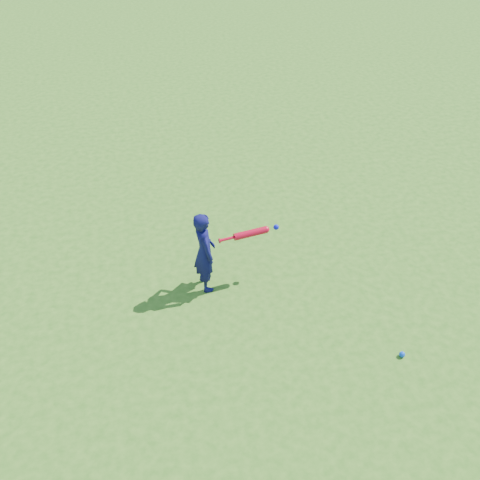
{
  "coord_description": "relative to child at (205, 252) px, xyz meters",
  "views": [
    {
      "loc": [
        -0.78,
        -5.12,
        5.0
      ],
      "look_at": [
        0.33,
        0.38,
        0.65
      ],
      "focal_mm": 40.0,
      "sensor_mm": 36.0,
      "label": 1
    }
  ],
  "objects": [
    {
      "name": "child",
      "position": [
        0.0,
        0.0,
        0.0
      ],
      "size": [
        0.34,
        0.47,
        1.19
      ],
      "primitive_type": "imported",
      "rotation": [
        0.0,
        0.0,
        1.7
      ],
      "color": "#10104C",
      "rests_on": "ground"
    },
    {
      "name": "ground_ball_blue",
      "position": [
        2.1,
        -1.7,
        -0.56
      ],
      "size": [
        0.07,
        0.07,
        0.07
      ],
      "primitive_type": "sphere",
      "color": "blue",
      "rests_on": "ground"
    },
    {
      "name": "bat_swing",
      "position": [
        0.66,
        0.06,
        0.17
      ],
      "size": [
        0.84,
        0.21,
        0.1
      ],
      "rotation": [
        0.0,
        0.0,
        0.18
      ],
      "color": "red",
      "rests_on": "ground"
    },
    {
      "name": "ground",
      "position": [
        0.16,
        -0.29,
        -0.6
      ],
      "size": [
        80.0,
        80.0,
        0.0
      ],
      "primitive_type": "plane",
      "color": "#38751B",
      "rests_on": "ground"
    }
  ]
}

